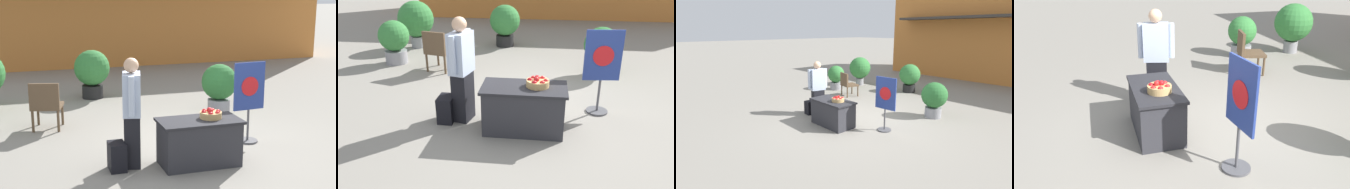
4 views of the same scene
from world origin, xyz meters
TOP-DOWN VIEW (x-y plane):
  - ground_plane at (0.00, 0.00)m, footprint 120.00×120.00m
  - display_table at (-0.27, -0.86)m, footprint 1.25×0.66m
  - apple_basket at (-0.08, -0.83)m, footprint 0.33×0.33m
  - person_visitor at (-1.25, -0.62)m, footprint 0.35×0.60m
  - backpack at (-1.51, -0.72)m, footprint 0.24×0.34m
  - poster_board at (0.93, -0.11)m, footprint 0.60×0.36m
  - patio_chair at (-2.38, 1.64)m, footprint 0.67×0.67m
  - potted_plant_far_left at (-3.63, 3.58)m, footprint 0.99×0.99m
  - potted_plant_near_right at (-3.61, 2.10)m, footprint 0.73×0.73m
  - potted_plant_far_right at (-1.17, 4.04)m, footprint 0.86×0.86m
  - potted_plant_near_left at (1.21, 1.82)m, footprint 0.76×0.76m

SIDE VIEW (x-z plane):
  - ground_plane at x=0.00m, z-range 0.00..0.00m
  - backpack at x=-1.51m, z-range 0.00..0.42m
  - display_table at x=-0.27m, z-range 0.00..0.71m
  - patio_chair at x=-2.38m, z-range 0.06..0.99m
  - potted_plant_near_right at x=-3.61m, z-range 0.06..1.11m
  - potted_plant_near_left at x=1.21m, z-range 0.08..1.14m
  - potted_plant_far_right at x=-1.17m, z-range 0.09..1.27m
  - apple_basket at x=-0.08m, z-range 0.69..0.85m
  - poster_board at x=0.93m, z-range 0.07..1.48m
  - potted_plant_far_left at x=-3.63m, z-range 0.13..1.44m
  - person_visitor at x=-1.25m, z-range 0.02..1.67m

